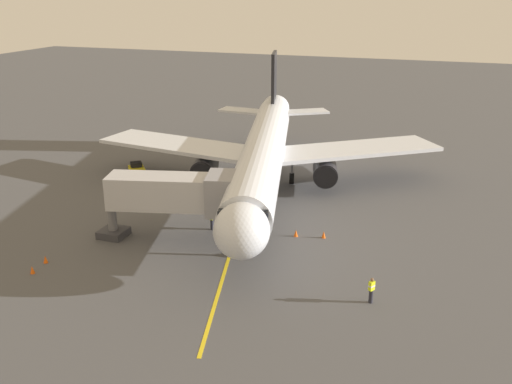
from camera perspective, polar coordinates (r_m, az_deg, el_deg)
ground_plane at (r=55.72m, az=1.03°, el=0.52°), size 220.00×220.00×0.00m
apron_lead_in_line at (r=48.77m, az=-1.48°, el=-2.38°), size 9.98×38.85×0.01m
airplane at (r=53.08m, az=0.79°, el=4.06°), size 33.76×39.85×11.50m
jet_bridge at (r=43.27m, az=-7.45°, el=-0.19°), size 11.48×5.35×5.40m
ground_crew_marshaller at (r=36.25m, az=11.53°, el=-9.63°), size 0.42×0.47×1.71m
ground_crew_wing_walker at (r=45.84m, az=-4.46°, el=-2.76°), size 0.26×0.40×1.71m
tug_near_nose at (r=59.82m, az=-11.90°, el=2.17°), size 2.61×2.73×1.50m
safety_cone_nose_left at (r=42.09m, az=-21.59°, el=-7.29°), size 0.32×0.32×0.55m
safety_cone_nose_right at (r=43.29m, az=-20.42°, el=-6.36°), size 0.32×0.32×0.55m
safety_cone_wing_port at (r=44.82m, az=4.03°, el=-4.15°), size 0.32×0.32×0.55m
safety_cone_wing_starboard at (r=44.76m, az=6.83°, el=-4.28°), size 0.32×0.32×0.55m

